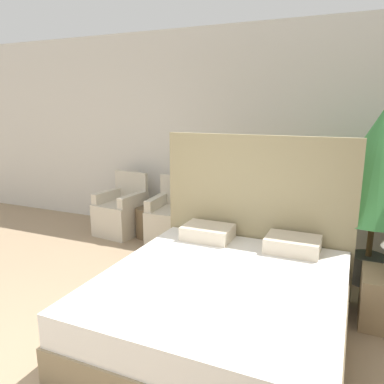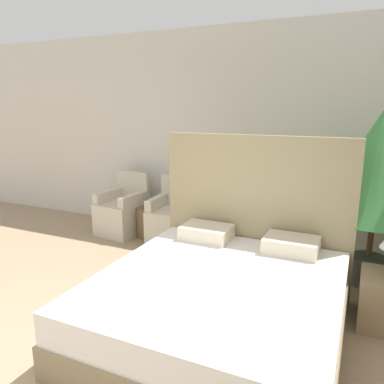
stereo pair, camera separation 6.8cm
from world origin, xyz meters
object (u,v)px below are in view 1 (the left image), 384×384
at_px(armchair_near_window_left, 121,214).
at_px(armchair_near_window_right, 173,221).
at_px(bed, 225,296).
at_px(potted_palm, 378,166).
at_px(side_table, 146,223).

relative_size(armchair_near_window_left, armchair_near_window_right, 1.00).
height_order(bed, armchair_near_window_right, bed).
distance_m(bed, potted_palm, 2.06).
height_order(bed, potted_palm, potted_palm).
xyz_separation_m(armchair_near_window_left, side_table, (0.43, -0.00, -0.07)).
bearing_deg(bed, armchair_near_window_right, 128.05).
bearing_deg(armchair_near_window_right, side_table, 177.06).
relative_size(bed, side_table, 4.77).
bearing_deg(armchair_near_window_right, potted_palm, -9.63).
height_order(armchair_near_window_left, side_table, armchair_near_window_left).
xyz_separation_m(bed, armchair_near_window_right, (-1.35, 1.73, -0.02)).
bearing_deg(potted_palm, armchair_near_window_left, 175.41).
distance_m(armchair_near_window_left, potted_palm, 3.46).
bearing_deg(side_table, armchair_near_window_left, 179.49).
bearing_deg(armchair_near_window_left, armchair_near_window_right, 6.16).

